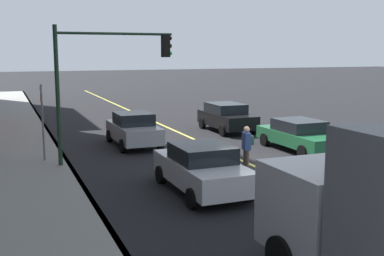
{
  "coord_description": "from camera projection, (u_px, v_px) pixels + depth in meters",
  "views": [
    {
      "loc": [
        -15.42,
        9.01,
        4.41
      ],
      "look_at": [
        -0.48,
        2.97,
        1.82
      ],
      "focal_mm": 44.36,
      "sensor_mm": 36.0,
      "label": 1
    }
  ],
  "objects": [
    {
      "name": "sidewalk_slab",
      "position": [
        38.0,
        189.0,
        15.15
      ],
      "size": [
        80.0,
        2.85,
        0.15
      ],
      "primitive_type": "cube",
      "color": "gray",
      "rests_on": "ground"
    },
    {
      "name": "car_black",
      "position": [
        227.0,
        117.0,
        26.6
      ],
      "size": [
        4.21,
        2.03,
        1.56
      ],
      "color": "black",
      "rests_on": "ground"
    },
    {
      "name": "car_white",
      "position": [
        202.0,
        168.0,
        15.02
      ],
      "size": [
        4.36,
        2.01,
        1.53
      ],
      "color": "silver",
      "rests_on": "ground"
    },
    {
      "name": "curb_edge",
      "position": [
        81.0,
        185.0,
        15.65
      ],
      "size": [
        80.0,
        0.16,
        0.15
      ],
      "primitive_type": "cube",
      "color": "slate",
      "rests_on": "ground"
    },
    {
      "name": "lane_stripe_center",
      "position": [
        259.0,
        168.0,
        18.15
      ],
      "size": [
        80.0,
        0.16,
        0.01
      ],
      "primitive_type": "cube",
      "color": "#D8CC4C",
      "rests_on": "ground"
    },
    {
      "name": "street_sign_post",
      "position": [
        42.0,
        118.0,
        18.61
      ],
      "size": [
        0.6,
        0.08,
        3.17
      ],
      "color": "slate",
      "rests_on": "ground"
    },
    {
      "name": "ground",
      "position": [
        259.0,
        168.0,
        18.15
      ],
      "size": [
        200.0,
        200.0,
        0.0
      ],
      "primitive_type": "plane",
      "color": "black"
    },
    {
      "name": "car_green",
      "position": [
        300.0,
        135.0,
        21.38
      ],
      "size": [
        4.66,
        2.05,
        1.39
      ],
      "color": "#1E6038",
      "rests_on": "ground"
    },
    {
      "name": "car_silver",
      "position": [
        134.0,
        129.0,
        22.46
      ],
      "size": [
        4.15,
        1.95,
        1.58
      ],
      "color": "#A8AAB2",
      "rests_on": "ground"
    },
    {
      "name": "traffic_light_mast",
      "position": [
        105.0,
        69.0,
        18.18
      ],
      "size": [
        0.28,
        4.61,
        5.41
      ],
      "color": "#1E3823",
      "rests_on": "ground"
    },
    {
      "name": "pedestrian_with_backpack",
      "position": [
        247.0,
        145.0,
        17.42
      ],
      "size": [
        0.44,
        0.41,
        1.73
      ],
      "color": "brown",
      "rests_on": "ground"
    }
  ]
}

